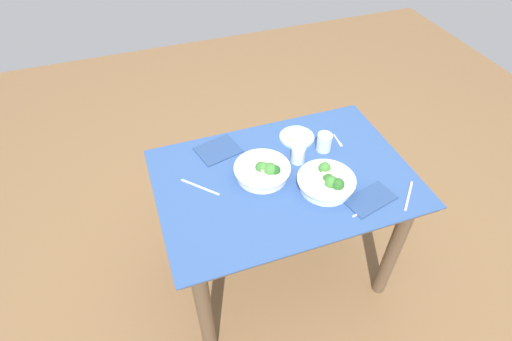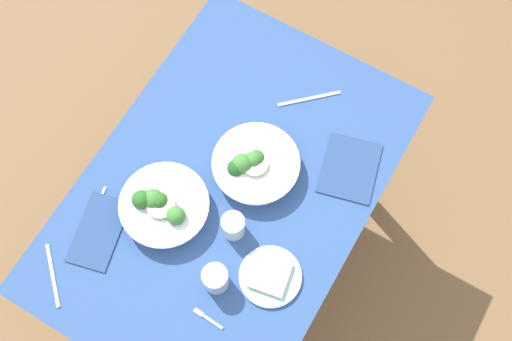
% 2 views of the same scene
% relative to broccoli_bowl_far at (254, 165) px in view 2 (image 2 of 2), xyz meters
% --- Properties ---
extents(ground_plane, '(6.00, 6.00, 0.00)m').
position_rel_broccoli_bowl_far_xyz_m(ground_plane, '(0.09, -0.04, -0.81)').
color(ground_plane, brown).
extents(dining_table, '(1.18, 0.80, 0.78)m').
position_rel_broccoli_bowl_far_xyz_m(dining_table, '(0.09, -0.04, -0.18)').
color(dining_table, '#2D4C84').
rests_on(dining_table, ground_plane).
extents(broccoli_bowl_far, '(0.26, 0.26, 0.09)m').
position_rel_broccoli_bowl_far_xyz_m(broccoli_bowl_far, '(0.00, 0.00, 0.00)').
color(broccoli_bowl_far, white).
rests_on(broccoli_bowl_far, dining_table).
extents(broccoli_bowl_near, '(0.26, 0.26, 0.10)m').
position_rel_broccoli_bowl_far_xyz_m(broccoli_bowl_near, '(0.24, -0.16, 0.00)').
color(broccoli_bowl_near, white).
rests_on(broccoli_bowl_near, dining_table).
extents(bread_side_plate, '(0.18, 0.18, 0.03)m').
position_rel_broccoli_bowl_far_xyz_m(bread_side_plate, '(0.26, 0.20, -0.02)').
color(bread_side_plate, '#99C6D1').
rests_on(bread_side_plate, dining_table).
extents(water_glass_center, '(0.07, 0.07, 0.09)m').
position_rel_broccoli_bowl_far_xyz_m(water_glass_center, '(0.35, 0.08, 0.01)').
color(water_glass_center, silver).
rests_on(water_glass_center, dining_table).
extents(water_glass_side, '(0.07, 0.07, 0.09)m').
position_rel_broccoli_bowl_far_xyz_m(water_glass_side, '(0.19, 0.04, 0.01)').
color(water_glass_side, silver).
rests_on(water_glass_side, dining_table).
extents(fork_by_far_bowl, '(0.02, 0.10, 0.00)m').
position_rel_broccoli_bowl_far_xyz_m(fork_by_far_bowl, '(0.45, 0.11, -0.03)').
color(fork_by_far_bowl, '#B7B7BC').
rests_on(fork_by_far_bowl, dining_table).
extents(fork_by_near_bowl, '(0.10, 0.03, 0.00)m').
position_rel_broccoli_bowl_far_xyz_m(fork_by_near_bowl, '(0.33, -0.34, -0.03)').
color(fork_by_near_bowl, '#B7B7BC').
rests_on(fork_by_near_bowl, dining_table).
extents(table_knife_left, '(0.14, 0.14, 0.00)m').
position_rel_broccoli_bowl_far_xyz_m(table_knife_left, '(0.56, -0.33, -0.03)').
color(table_knife_left, '#B7B7BC').
rests_on(table_knife_left, dining_table).
extents(table_knife_right, '(0.15, 0.15, 0.00)m').
position_rel_broccoli_bowl_far_xyz_m(table_knife_right, '(-0.29, 0.03, -0.03)').
color(table_knife_right, '#B7B7BC').
rests_on(table_knife_right, dining_table).
extents(napkin_folded_upper, '(0.24, 0.17, 0.01)m').
position_rel_broccoli_bowl_far_xyz_m(napkin_folded_upper, '(0.39, -0.29, -0.03)').
color(napkin_folded_upper, navy).
rests_on(napkin_folded_upper, dining_table).
extents(napkin_folded_lower, '(0.23, 0.21, 0.01)m').
position_rel_broccoli_bowl_far_xyz_m(napkin_folded_lower, '(-0.15, 0.24, -0.03)').
color(napkin_folded_lower, navy).
rests_on(napkin_folded_lower, dining_table).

